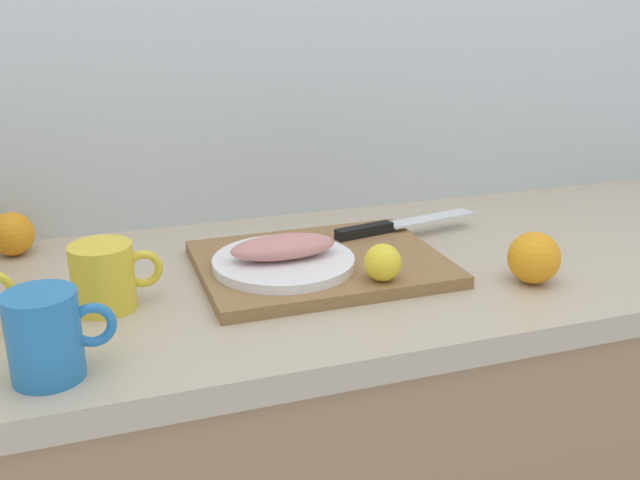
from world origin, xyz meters
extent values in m
cube|color=silver|center=(0.00, 0.33, 1.25)|extent=(3.20, 0.05, 2.50)
cube|color=#B7A88E|center=(0.00, 0.00, 0.88)|extent=(2.00, 0.60, 0.04)
cube|color=olive|center=(-0.03, 0.00, 0.91)|extent=(0.39, 0.30, 0.02)
cylinder|color=white|center=(-0.10, -0.02, 0.93)|extent=(0.22, 0.22, 0.01)
ellipsoid|color=tan|center=(-0.10, -0.02, 0.95)|extent=(0.17, 0.07, 0.04)
cube|color=silver|center=(0.22, 0.10, 0.93)|extent=(0.18, 0.07, 0.00)
cube|color=black|center=(0.08, 0.08, 0.93)|extent=(0.11, 0.04, 0.02)
sphere|color=yellow|center=(0.02, -0.12, 0.95)|extent=(0.06, 0.06, 0.06)
cylinder|color=yellow|center=(-0.37, -0.04, 0.95)|extent=(0.09, 0.09, 0.10)
torus|color=yellow|center=(-0.31, -0.04, 0.95)|extent=(0.06, 0.01, 0.06)
cylinder|color=#2672B2|center=(-0.44, -0.22, 0.95)|extent=(0.08, 0.08, 0.11)
torus|color=#2672B2|center=(-0.39, -0.22, 0.96)|extent=(0.06, 0.01, 0.06)
sphere|color=orange|center=(-0.51, 0.23, 0.94)|extent=(0.07, 0.07, 0.07)
sphere|color=orange|center=(0.26, -0.16, 0.94)|extent=(0.08, 0.08, 0.08)
camera|label=1|loc=(-0.38, -1.01, 1.33)|focal=39.99mm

